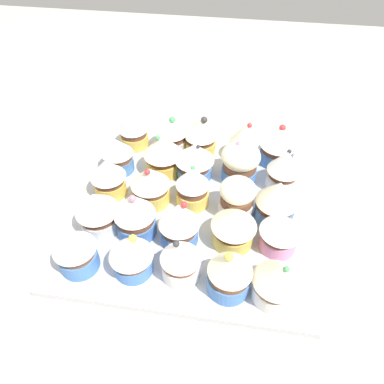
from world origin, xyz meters
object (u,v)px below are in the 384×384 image
(cupcake_22, at_px, (181,260))
(cupcake_14, at_px, (108,176))
(cupcake_23, at_px, (131,254))
(cupcake_6, at_px, (240,162))
(cupcake_7, at_px, (194,160))
(cupcake_17, at_px, (179,222))
(cupcake_0, at_px, (279,144))
(cupcake_9, at_px, (118,154))
(cupcake_15, at_px, (281,231))
(cupcake_19, at_px, (97,210))
(cupcake_10, at_px, (277,200))
(cupcake_16, at_px, (234,226))
(cupcake_4, at_px, (133,129))
(cupcake_20, at_px, (277,281))
(cupcake_5, at_px, (284,169))
(cupcake_12, at_px, (190,186))
(cupcake_2, at_px, (201,134))
(cupcake_13, at_px, (150,185))
(cupcake_11, at_px, (237,198))
(cupcake_21, at_px, (230,272))
(cupcake_18, at_px, (135,214))
(napkin, at_px, (21,231))
(baking_tray, at_px, (192,207))
(cupcake_24, at_px, (75,250))
(cupcake_8, at_px, (163,153))
(cupcake_1, at_px, (244,142))
(cupcake_3, at_px, (171,133))

(cupcake_22, bearing_deg, cupcake_14, -43.72)
(cupcake_23, bearing_deg, cupcake_6, -122.24)
(cupcake_7, xyz_separation_m, cupcake_17, (0.00, 0.15, 0.00))
(cupcake_0, xyz_separation_m, cupcake_9, (0.28, 0.07, -0.00))
(cupcake_15, bearing_deg, cupcake_19, 0.87)
(cupcake_10, height_order, cupcake_22, cupcake_10)
(cupcake_6, bearing_deg, cupcake_14, 18.09)
(cupcake_16, relative_size, cupcake_17, 0.83)
(cupcake_4, xyz_separation_m, cupcake_7, (-0.13, 0.07, 0.00))
(cupcake_6, distance_m, cupcake_20, 0.23)
(cupcake_4, relative_size, cupcake_5, 0.95)
(cupcake_9, height_order, cupcake_19, cupcake_19)
(cupcake_9, height_order, cupcake_17, cupcake_17)
(cupcake_12, bearing_deg, cupcake_2, -89.26)
(cupcake_2, relative_size, cupcake_13, 1.07)
(cupcake_15, bearing_deg, cupcake_11, -40.24)
(cupcake_16, distance_m, cupcake_21, 0.08)
(cupcake_7, relative_size, cupcake_23, 1.01)
(cupcake_9, distance_m, cupcake_14, 0.06)
(cupcake_22, bearing_deg, cupcake_5, -124.77)
(cupcake_7, bearing_deg, cupcake_12, 92.08)
(cupcake_2, height_order, cupcake_4, cupcake_2)
(cupcake_12, bearing_deg, cupcake_9, -24.06)
(cupcake_18, distance_m, napkin, 0.19)
(cupcake_10, distance_m, cupcake_20, 0.14)
(baking_tray, relative_size, cupcake_18, 4.54)
(cupcake_10, height_order, cupcake_23, cupcake_10)
(cupcake_18, relative_size, cupcake_19, 1.17)
(cupcake_6, distance_m, cupcake_13, 0.16)
(cupcake_17, height_order, cupcake_24, cupcake_17)
(cupcake_18, bearing_deg, cupcake_24, 48.71)
(cupcake_4, height_order, cupcake_23, cupcake_4)
(baking_tray, xyz_separation_m, cupcake_15, (-0.14, 0.06, 0.04))
(cupcake_8, relative_size, cupcake_15, 1.21)
(cupcake_2, xyz_separation_m, cupcake_15, (-0.14, 0.21, -0.00))
(cupcake_1, distance_m, cupcake_24, 0.35)
(cupcake_2, distance_m, cupcake_19, 0.25)
(cupcake_14, relative_size, cupcake_18, 0.84)
(cupcake_3, bearing_deg, cupcake_11, 131.95)
(cupcake_18, bearing_deg, cupcake_17, 175.52)
(cupcake_4, bearing_deg, cupcake_0, 178.35)
(cupcake_17, bearing_deg, cupcake_6, -117.83)
(cupcake_8, bearing_deg, napkin, 39.94)
(cupcake_12, height_order, cupcake_13, cupcake_12)
(cupcake_5, distance_m, cupcake_21, 0.23)
(cupcake_11, relative_size, cupcake_13, 0.96)
(cupcake_2, distance_m, cupcake_16, 0.22)
(cupcake_3, height_order, cupcake_16, cupcake_3)
(cupcake_18, bearing_deg, cupcake_9, -63.14)
(cupcake_1, relative_size, cupcake_2, 1.00)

